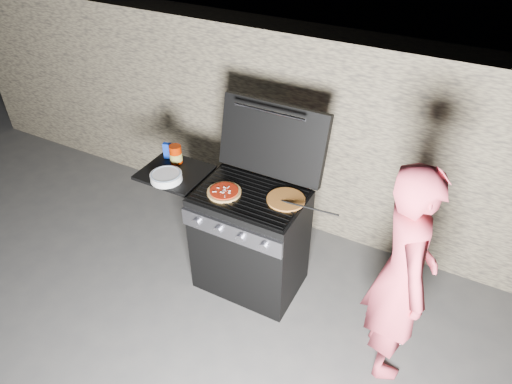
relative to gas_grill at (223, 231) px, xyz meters
The scene contains 10 objects.
ground 0.52m from the gas_grill, ahead, with size 50.00×50.00×0.00m, color #3C3C3C.
stone_wall 1.17m from the gas_grill, 76.61° to the left, with size 8.00×0.35×1.80m, color #857759.
gas_grill is the anchor object (origin of this frame).
pizza_topped 0.48m from the gas_grill, 43.37° to the right, with size 0.25×0.25×0.03m, color #A88550, non-canonical shape.
pizza_plain 0.69m from the gas_grill, ahead, with size 0.28×0.28×0.01m, color orange.
sauce_jar 0.72m from the gas_grill, 166.67° to the left, with size 0.10×0.10×0.15m, color #941D00.
blue_carton 0.78m from the gas_grill, 166.90° to the left, with size 0.06×0.04×0.14m, color #0B2BA2.
plate_stack 0.63m from the gas_grill, 162.78° to the right, with size 0.24×0.24×0.06m, color silver.
person 1.46m from the gas_grill, ahead, with size 0.59×0.39×1.62m, color #DA4658.
tongs 0.85m from the gas_grill, ahead, with size 0.01×0.01×0.49m, color black.
Camera 1 is at (1.26, -2.31, 2.90)m, focal length 32.00 mm.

